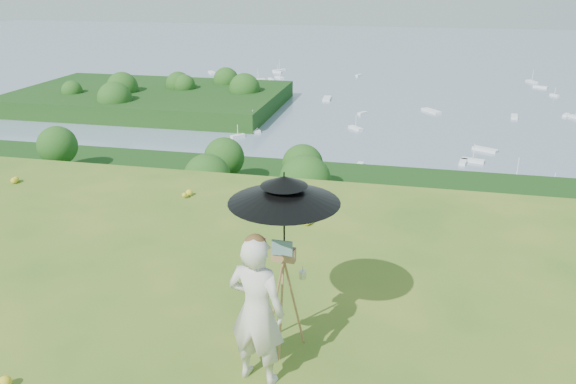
# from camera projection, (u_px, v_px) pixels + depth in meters

# --- Properties ---
(shoreline_tier) EXTENTS (170.00, 28.00, 8.00)m
(shoreline_tier) POSITION_uv_depth(u_px,v_px,m) (375.00, 251.00, 87.23)
(shoreline_tier) COLOR #696654
(shoreline_tier) RESTS_ON bay_water
(bay_water) EXTENTS (700.00, 700.00, 0.00)m
(bay_water) POSITION_uv_depth(u_px,v_px,m) (403.00, 71.00, 236.83)
(bay_water) COLOR #748AA6
(bay_water) RESTS_ON ground
(peninsula) EXTENTS (90.00, 60.00, 12.00)m
(peninsula) POSITION_uv_depth(u_px,v_px,m) (149.00, 90.00, 172.45)
(peninsula) COLOR #103B11
(peninsula) RESTS_ON bay_water
(slope_trees) EXTENTS (110.00, 50.00, 6.00)m
(slope_trees) POSITION_uv_depth(u_px,v_px,m) (353.00, 240.00, 43.19)
(slope_trees) COLOR #1F5319
(slope_trees) RESTS_ON forest_slope
(harbor_town) EXTENTS (110.00, 22.00, 5.00)m
(harbor_town) POSITION_uv_depth(u_px,v_px,m) (377.00, 212.00, 84.88)
(harbor_town) COLOR silver
(harbor_town) RESTS_ON shoreline_tier
(moored_boats) EXTENTS (140.00, 140.00, 0.70)m
(moored_boats) POSITION_uv_depth(u_px,v_px,m) (353.00, 110.00, 167.21)
(moored_boats) COLOR white
(moored_boats) RESTS_ON bay_water
(wildflowers) EXTENTS (10.00, 10.50, 0.12)m
(wildflowers) POSITION_uv_depth(u_px,v_px,m) (66.00, 370.00, 6.09)
(wildflowers) COLOR gold
(wildflowers) RESTS_ON ground
(painter) EXTENTS (0.68, 0.51, 1.69)m
(painter) POSITION_uv_depth(u_px,v_px,m) (257.00, 311.00, 5.77)
(painter) COLOR silver
(painter) RESTS_ON ground
(field_easel) EXTENTS (0.55, 0.55, 1.41)m
(field_easel) POSITION_uv_depth(u_px,v_px,m) (284.00, 294.00, 6.33)
(field_easel) COLOR olive
(field_easel) RESTS_ON ground
(sun_umbrella) EXTENTS (1.23, 1.23, 1.00)m
(sun_umbrella) POSITION_uv_depth(u_px,v_px,m) (284.00, 216.00, 6.01)
(sun_umbrella) COLOR black
(sun_umbrella) RESTS_ON field_easel
(painter_cap) EXTENTS (0.26, 0.30, 0.10)m
(painter_cap) POSITION_uv_depth(u_px,v_px,m) (255.00, 241.00, 5.48)
(painter_cap) COLOR pink
(painter_cap) RESTS_ON painter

